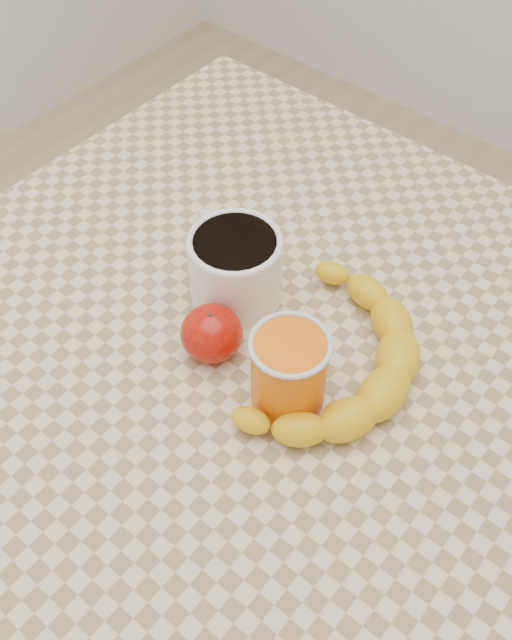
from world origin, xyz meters
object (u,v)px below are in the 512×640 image
Objects in this scene: coffee_mug at (234,264)px; banana at (332,357)px; table at (256,377)px; apple at (212,333)px; orange_juice_glass at (289,371)px.

banana is (0.15, -0.02, -0.02)m from coffee_mug.
table is at bearing -178.45° from banana.
apple is at bearing -65.41° from coffee_mug.
banana is at bearing 28.06° from apple.
orange_juice_glass is at bearing -30.13° from table.
apple reaches higher than banana.
orange_juice_glass is 0.06m from banana.
apple is at bearing -178.12° from orange_juice_glass.
orange_juice_glass is at bearing -29.07° from coffee_mug.
table is at bearing 149.87° from orange_juice_glass.
table is 0.13m from apple.
table is 0.14m from banana.
orange_juice_glass reaches higher than apple.
coffee_mug is 0.15m from banana.
apple is 0.22× the size of banana.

